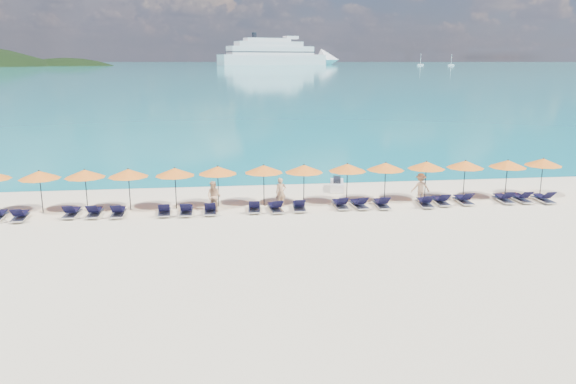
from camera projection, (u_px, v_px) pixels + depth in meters
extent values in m
plane|color=beige|center=(296.00, 232.00, 26.20)|extent=(1400.00, 1400.00, 0.00)
cube|color=#1FA9B2|center=(219.00, 64.00, 663.00)|extent=(1600.00, 1300.00, 0.01)
ellipsoid|color=black|center=(69.00, 102.00, 556.62)|extent=(162.00, 126.00, 85.50)
cube|color=silver|center=(273.00, 60.00, 603.16)|extent=(120.07, 61.72, 10.90)
cone|color=silver|center=(330.00, 60.00, 635.18)|extent=(30.76, 30.76, 23.98)
cube|color=silver|center=(271.00, 50.00, 599.90)|extent=(96.43, 50.40, 8.72)
cube|color=silver|center=(269.00, 44.00, 597.40)|extent=(75.42, 40.93, 5.45)
cube|color=silver|center=(267.00, 40.00, 595.41)|extent=(51.78, 29.61, 3.81)
cube|color=black|center=(271.00, 52.00, 600.28)|extent=(97.63, 51.02, 0.98)
cube|color=black|center=(271.00, 48.00, 599.39)|extent=(95.23, 49.79, 0.98)
cylinder|color=black|center=(254.00, 35.00, 587.70)|extent=(4.80, 4.80, 5.99)
cube|color=silver|center=(451.00, 65.00, 547.36)|extent=(5.91, 1.97, 1.57)
cylinder|color=silver|center=(451.00, 60.00, 546.16)|extent=(0.35, 0.35, 9.84)
cube|color=silver|center=(420.00, 65.00, 561.57)|extent=(6.43, 2.14, 1.72)
cylinder|color=silver|center=(421.00, 59.00, 560.27)|extent=(0.39, 0.39, 10.72)
cube|color=white|center=(337.00, 185.00, 34.53)|extent=(1.20, 2.23, 0.48)
cube|color=black|center=(337.00, 180.00, 34.28)|extent=(0.61, 0.95, 0.31)
cylinder|color=black|center=(337.00, 176.00, 34.93)|extent=(0.48, 0.15, 0.05)
imported|color=tan|center=(281.00, 192.00, 30.42)|extent=(0.64, 0.47, 1.60)
imported|color=tan|center=(214.00, 197.00, 29.47)|extent=(0.91, 0.74, 1.63)
imported|color=tan|center=(421.00, 188.00, 31.50)|extent=(1.09, 0.56, 1.63)
cylinder|color=black|center=(41.00, 192.00, 29.23)|extent=(0.05, 0.05, 2.20)
cone|color=orange|center=(39.00, 175.00, 29.01)|extent=(2.10, 2.10, 0.42)
sphere|color=black|center=(39.00, 171.00, 28.96)|extent=(0.08, 0.08, 0.08)
cylinder|color=black|center=(86.00, 191.00, 29.55)|extent=(0.05, 0.05, 2.20)
cone|color=orange|center=(85.00, 174.00, 29.33)|extent=(2.10, 2.10, 0.42)
sphere|color=black|center=(84.00, 169.00, 29.28)|extent=(0.08, 0.08, 0.08)
cylinder|color=black|center=(129.00, 190.00, 29.72)|extent=(0.05, 0.05, 2.20)
cone|color=orange|center=(128.00, 173.00, 29.51)|extent=(2.10, 2.10, 0.42)
sphere|color=black|center=(128.00, 169.00, 29.46)|extent=(0.08, 0.08, 0.08)
cylinder|color=black|center=(176.00, 189.00, 29.98)|extent=(0.05, 0.05, 2.20)
cone|color=orange|center=(175.00, 172.00, 29.77)|extent=(2.10, 2.10, 0.42)
sphere|color=black|center=(175.00, 168.00, 29.72)|extent=(0.08, 0.08, 0.08)
cylinder|color=black|center=(218.00, 187.00, 30.44)|extent=(0.05, 0.05, 2.20)
cone|color=orange|center=(218.00, 170.00, 30.23)|extent=(2.10, 2.10, 0.42)
sphere|color=black|center=(218.00, 166.00, 30.17)|extent=(0.08, 0.08, 0.08)
cylinder|color=black|center=(264.00, 185.00, 30.76)|extent=(0.05, 0.05, 2.20)
cone|color=orange|center=(264.00, 169.00, 30.55)|extent=(2.10, 2.10, 0.42)
sphere|color=black|center=(264.00, 165.00, 30.50)|extent=(0.08, 0.08, 0.08)
cylinder|color=black|center=(304.00, 185.00, 30.85)|extent=(0.05, 0.05, 2.20)
cone|color=orange|center=(304.00, 169.00, 30.63)|extent=(2.10, 2.10, 0.42)
sphere|color=black|center=(304.00, 165.00, 30.58)|extent=(0.08, 0.08, 0.08)
cylinder|color=black|center=(347.00, 184.00, 31.18)|extent=(0.05, 0.05, 2.20)
cone|color=orange|center=(347.00, 167.00, 30.96)|extent=(2.10, 2.10, 0.42)
sphere|color=black|center=(348.00, 164.00, 30.91)|extent=(0.08, 0.08, 0.08)
cylinder|color=black|center=(385.00, 182.00, 31.47)|extent=(0.05, 0.05, 2.20)
cone|color=orange|center=(386.00, 166.00, 31.26)|extent=(2.10, 2.10, 0.42)
sphere|color=black|center=(386.00, 163.00, 31.21)|extent=(0.08, 0.08, 0.08)
cylinder|color=black|center=(426.00, 181.00, 31.83)|extent=(0.05, 0.05, 2.20)
cone|color=orange|center=(426.00, 165.00, 31.62)|extent=(2.10, 2.10, 0.42)
sphere|color=black|center=(427.00, 161.00, 31.57)|extent=(0.08, 0.08, 0.08)
cylinder|color=black|center=(464.00, 180.00, 32.11)|extent=(0.05, 0.05, 2.20)
cone|color=orange|center=(465.00, 164.00, 31.90)|extent=(2.10, 2.10, 0.42)
sphere|color=black|center=(466.00, 160.00, 31.85)|extent=(0.08, 0.08, 0.08)
cylinder|color=black|center=(506.00, 179.00, 32.26)|extent=(0.05, 0.05, 2.20)
cone|color=orange|center=(508.00, 164.00, 32.04)|extent=(2.10, 2.10, 0.42)
sphere|color=black|center=(508.00, 160.00, 31.99)|extent=(0.08, 0.08, 0.08)
cylinder|color=black|center=(542.00, 178.00, 32.76)|extent=(0.05, 0.05, 2.20)
cone|color=orange|center=(543.00, 162.00, 32.55)|extent=(2.10, 2.10, 0.42)
sphere|color=black|center=(544.00, 158.00, 32.50)|extent=(0.08, 0.08, 0.08)
cube|color=silver|center=(20.00, 217.00, 28.08)|extent=(0.76, 1.75, 0.06)
cube|color=black|center=(21.00, 213.00, 28.28)|extent=(0.64, 1.14, 0.04)
cube|color=black|center=(17.00, 212.00, 27.46)|extent=(0.59, 0.58, 0.43)
cube|color=silver|center=(72.00, 214.00, 28.69)|extent=(0.68, 1.72, 0.06)
cube|color=black|center=(73.00, 210.00, 28.90)|extent=(0.59, 1.12, 0.04)
cube|color=black|center=(68.00, 209.00, 28.07)|extent=(0.57, 0.55, 0.43)
cube|color=silver|center=(95.00, 214.00, 28.75)|extent=(0.64, 1.71, 0.06)
cube|color=black|center=(96.00, 209.00, 28.95)|extent=(0.56, 1.11, 0.04)
cube|color=black|center=(92.00, 209.00, 28.12)|extent=(0.56, 0.54, 0.43)
cube|color=silver|center=(119.00, 213.00, 28.78)|extent=(0.66, 1.71, 0.06)
cube|color=black|center=(119.00, 209.00, 28.98)|extent=(0.57, 1.11, 0.04)
cube|color=black|center=(116.00, 208.00, 28.16)|extent=(0.56, 0.55, 0.43)
cube|color=silver|center=(164.00, 212.00, 29.01)|extent=(0.73, 1.74, 0.06)
cube|color=black|center=(164.00, 208.00, 29.21)|extent=(0.62, 1.13, 0.04)
cube|color=black|center=(164.00, 207.00, 28.38)|extent=(0.58, 0.57, 0.43)
cube|color=silver|center=(186.00, 212.00, 29.08)|extent=(0.64, 1.71, 0.06)
cube|color=black|center=(187.00, 208.00, 29.28)|extent=(0.56, 1.11, 0.04)
cube|color=black|center=(185.00, 207.00, 28.45)|extent=(0.56, 0.54, 0.43)
cube|color=silver|center=(210.00, 211.00, 29.27)|extent=(0.62, 1.70, 0.06)
cube|color=black|center=(210.00, 207.00, 29.48)|extent=(0.55, 1.10, 0.04)
cube|color=black|center=(210.00, 206.00, 28.65)|extent=(0.55, 0.54, 0.43)
cube|color=silver|center=(254.00, 209.00, 29.65)|extent=(0.75, 1.74, 0.06)
cube|color=black|center=(254.00, 205.00, 29.86)|extent=(0.63, 1.14, 0.04)
cube|color=black|center=(254.00, 204.00, 29.02)|extent=(0.59, 0.58, 0.43)
cube|color=silver|center=(275.00, 209.00, 29.66)|extent=(0.79, 1.75, 0.06)
cube|color=black|center=(274.00, 205.00, 29.86)|extent=(0.66, 1.15, 0.04)
cube|color=black|center=(278.00, 204.00, 29.04)|extent=(0.60, 0.59, 0.43)
cube|color=silver|center=(299.00, 208.00, 29.89)|extent=(0.73, 1.74, 0.06)
cube|color=black|center=(299.00, 204.00, 30.10)|extent=(0.62, 1.14, 0.04)
cube|color=black|center=(300.00, 203.00, 29.26)|extent=(0.59, 0.57, 0.43)
cube|color=silver|center=(340.00, 205.00, 30.31)|extent=(0.66, 1.71, 0.06)
cube|color=black|center=(339.00, 201.00, 30.52)|extent=(0.58, 1.11, 0.04)
cube|color=black|center=(343.00, 201.00, 29.69)|extent=(0.56, 0.55, 0.43)
cube|color=silver|center=(359.00, 205.00, 30.35)|extent=(0.79, 1.75, 0.06)
cube|color=black|center=(357.00, 201.00, 30.55)|extent=(0.66, 1.15, 0.04)
cube|color=black|center=(362.00, 200.00, 29.73)|extent=(0.60, 0.59, 0.43)
cube|color=silver|center=(381.00, 205.00, 30.42)|extent=(0.68, 1.72, 0.06)
cube|color=black|center=(380.00, 201.00, 30.63)|extent=(0.59, 1.12, 0.04)
cube|color=black|center=(384.00, 200.00, 29.80)|extent=(0.57, 0.56, 0.43)
cube|color=silver|center=(425.00, 204.00, 30.66)|extent=(0.78, 1.75, 0.06)
cube|color=black|center=(424.00, 200.00, 30.86)|extent=(0.65, 1.15, 0.04)
cube|color=black|center=(428.00, 199.00, 30.03)|extent=(0.60, 0.59, 0.43)
cube|color=silver|center=(440.00, 202.00, 31.05)|extent=(0.69, 1.73, 0.06)
cube|color=black|center=(439.00, 198.00, 31.25)|extent=(0.60, 1.12, 0.04)
cube|color=black|center=(444.00, 197.00, 30.42)|extent=(0.57, 0.56, 0.43)
cube|color=silver|center=(463.00, 201.00, 31.26)|extent=(0.63, 1.70, 0.06)
cube|color=black|center=(461.00, 197.00, 31.46)|extent=(0.56, 1.10, 0.04)
cube|color=black|center=(468.00, 196.00, 30.63)|extent=(0.55, 0.54, 0.43)
cube|color=silver|center=(503.00, 200.00, 31.54)|extent=(0.67, 1.72, 0.06)
cube|color=black|center=(501.00, 196.00, 31.75)|extent=(0.58, 1.12, 0.04)
cube|color=black|center=(509.00, 195.00, 30.91)|extent=(0.57, 0.55, 0.43)
cube|color=silver|center=(521.00, 199.00, 31.63)|extent=(0.64, 1.71, 0.06)
cube|color=black|center=(518.00, 196.00, 31.83)|extent=(0.56, 1.11, 0.04)
cube|color=black|center=(527.00, 195.00, 31.00)|extent=(0.56, 0.54, 0.43)
cube|color=silver|center=(543.00, 200.00, 31.57)|extent=(0.65, 1.71, 0.06)
cube|color=black|center=(541.00, 196.00, 31.78)|extent=(0.57, 1.11, 0.04)
cube|color=black|center=(549.00, 195.00, 30.95)|extent=(0.56, 0.54, 0.43)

